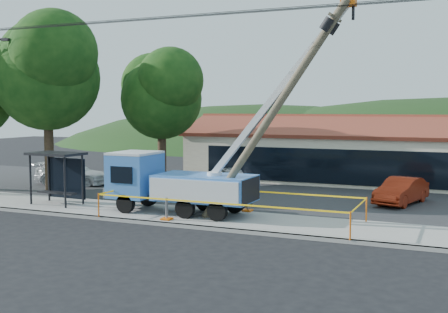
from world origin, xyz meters
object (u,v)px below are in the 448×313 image
Objects in this scene: bus_shelter at (59,166)px; car_silver at (233,191)px; leaning_pole at (278,105)px; utility_truck at (178,180)px; car_white at (73,186)px; car_red at (401,206)px.

car_silver is (6.26, 8.44, -2.12)m from bus_shelter.
utility_truck is at bearing 175.11° from leaning_pole.
car_red is at bearing -96.90° from car_white.
utility_truck is 6.87m from bus_shelter.
car_white is at bearing 157.42° from leaning_pole.
car_red is at bearing 36.70° from utility_truck.
utility_truck is 8.43m from car_silver.
car_white is at bearing 150.50° from utility_truck.
leaning_pole is 12.34m from bus_shelter.
utility_truck is 12.96m from car_white.
car_white is (-11.18, 6.33, -1.72)m from utility_truck.
car_white is (-20.62, -0.71, 0.00)m from car_red.
car_silver is (-5.67, 8.67, -5.26)m from leaning_pole.
utility_truck is 1.23× the size of leaning_pole.
utility_truck is 11.90m from car_red.
car_red is (9.44, 7.04, -1.72)m from utility_truck.
leaning_pole is 2.32× the size of car_silver.
bus_shelter is (-11.93, 0.23, -3.14)m from leaning_pole.
bus_shelter reaches higher than car_red.
utility_truck is at bearing -121.13° from car_silver.
car_silver is 10.76m from car_white.
utility_truck reaches higher than car_red.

